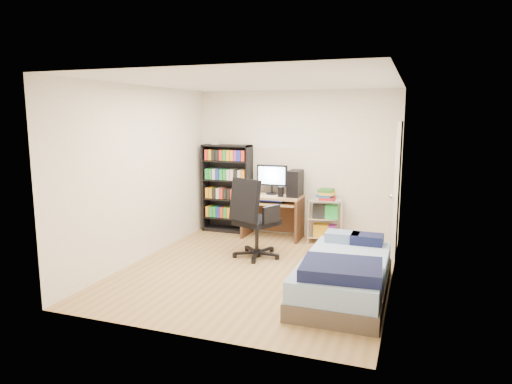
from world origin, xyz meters
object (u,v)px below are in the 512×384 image
at_px(media_shelf, 227,187).
at_px(office_chair, 254,232).
at_px(bed, 344,275).
at_px(computer_desk, 279,199).

distance_m(media_shelf, office_chair, 1.69).
bearing_deg(media_shelf, bed, -43.29).
distance_m(computer_desk, office_chair, 1.23).
height_order(computer_desk, bed, computer_desk).
bearing_deg(office_chair, computer_desk, 113.83).
bearing_deg(computer_desk, office_chair, -91.02).
bearing_deg(bed, office_chair, 145.44).
relative_size(computer_desk, bed, 0.64).
xyz_separation_m(media_shelf, computer_desk, (1.01, -0.11, -0.13)).
bearing_deg(office_chair, media_shelf, 152.00).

